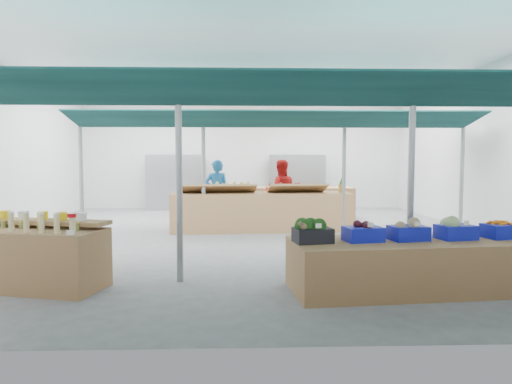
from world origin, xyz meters
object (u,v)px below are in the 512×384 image
at_px(fruit_counter, 261,212).
at_px(vendor_left, 217,192).
at_px(veg_counter, 421,265).
at_px(bottle_shelf, 37,256).
at_px(vendor_right, 281,192).
at_px(crate_stack, 498,256).

distance_m(fruit_counter, vendor_left, 1.68).
distance_m(veg_counter, vendor_left, 7.36).
xyz_separation_m(bottle_shelf, vendor_left, (2.23, 6.32, 0.46)).
height_order(vendor_left, vendor_right, same).
bearing_deg(bottle_shelf, veg_counter, 11.11).
bearing_deg(fruit_counter, bottle_shelf, -125.58).
bearing_deg(crate_stack, fruit_counter, 127.99).
xyz_separation_m(crate_stack, vendor_right, (-3.02, 5.73, 0.63)).
bearing_deg(veg_counter, crate_stack, 22.83).
bearing_deg(vendor_right, veg_counter, 99.81).
xyz_separation_m(fruit_counter, vendor_right, (0.60, 1.10, 0.43)).
xyz_separation_m(veg_counter, vendor_left, (-3.21, 6.59, 0.56)).
bearing_deg(veg_counter, bottle_shelf, 171.62).
distance_m(bottle_shelf, vendor_left, 6.72).
bearing_deg(vendor_right, fruit_counter, 59.13).
height_order(veg_counter, vendor_right, vendor_right).
xyz_separation_m(veg_counter, vendor_right, (-1.41, 6.59, 0.56)).
distance_m(bottle_shelf, veg_counter, 5.45).
height_order(veg_counter, crate_stack, veg_counter).
bearing_deg(vendor_left, crate_stack, 127.78).
height_order(fruit_counter, vendor_left, vendor_left).
relative_size(bottle_shelf, crate_stack, 3.52).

